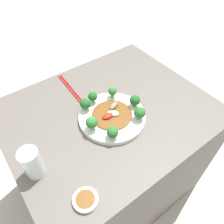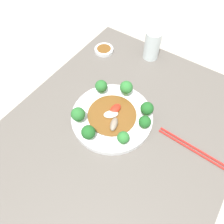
{
  "view_description": "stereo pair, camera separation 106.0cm",
  "coord_description": "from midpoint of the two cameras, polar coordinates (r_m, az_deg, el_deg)",
  "views": [
    {
      "loc": [
        0.4,
        0.56,
        1.48
      ],
      "look_at": [
        0.02,
        0.05,
        0.78
      ],
      "focal_mm": 35.0,
      "sensor_mm": 36.0,
      "label": 1
    },
    {
      "loc": [
        -0.34,
        -0.2,
        1.42
      ],
      "look_at": [
        0.02,
        0.05,
        0.78
      ],
      "focal_mm": 35.0,
      "sensor_mm": 36.0,
      "label": 2
    }
  ],
  "objects": [
    {
      "name": "broccoli_southeast",
      "position": [
        0.69,
        24.84,
        -38.61
      ],
      "size": [
        0.05,
        0.05,
        0.06
      ],
      "color": "#7AAD5B",
      "rests_on": "plate"
    },
    {
      "name": "plate",
      "position": [
        0.71,
        11.33,
        -40.79
      ],
      "size": [
        0.29,
        0.29,
        0.02
      ],
      "color": "silver",
      "rests_on": "table"
    },
    {
      "name": "table",
      "position": [
        1.09,
        9.53,
        -40.67
      ],
      "size": [
        0.93,
        0.77,
        0.74
      ],
      "color": "#5B5651",
      "rests_on": "ground_plane"
    },
    {
      "name": "chopsticks",
      "position": [
        0.82,
        38.88,
        -43.54
      ],
      "size": [
        0.03,
        0.24,
        0.01
      ],
      "color": "red",
      "rests_on": "table"
    },
    {
      "name": "broccoli_south",
      "position": [
        0.7,
        25.04,
        -43.2
      ],
      "size": [
        0.04,
        0.04,
        0.05
      ],
      "color": "#7AAD5B",
      "rests_on": "plate"
    },
    {
      "name": "broccoli_southwest",
      "position": [
        0.69,
        18.39,
        -49.64
      ],
      "size": [
        0.04,
        0.04,
        0.06
      ],
      "color": "#70A356",
      "rests_on": "plate"
    },
    {
      "name": "drinking_glass",
      "position": [
        0.74,
        22.58,
        -12.05
      ],
      "size": [
        0.07,
        0.07,
        0.13
      ],
      "color": "silver",
      "rests_on": "table"
    },
    {
      "name": "stirfry_center",
      "position": [
        0.69,
        11.87,
        -41.2
      ],
      "size": [
        0.18,
        0.18,
        0.02
      ],
      "color": "brown",
      "rests_on": "plate"
    },
    {
      "name": "broccoli_northeast",
      "position": [
        0.66,
        6.62,
        -31.92
      ],
      "size": [
        0.05,
        0.05,
        0.05
      ],
      "color": "#7AAD5B",
      "rests_on": "plate"
    },
    {
      "name": "ground_plane",
      "position": [
        1.46,
        6.96,
        -39.18
      ],
      "size": [
        8.0,
        8.0,
        0.0
      ],
      "primitive_type": "plane",
      "color": "#B7B2A8"
    },
    {
      "name": "broccoli_northwest",
      "position": [
        0.66,
        -1.31,
        -43.61
      ],
      "size": [
        0.05,
        0.05,
        0.06
      ],
      "color": "#70A356",
      "rests_on": "plate"
    },
    {
      "name": "broccoli_east",
      "position": [
        0.66,
        16.32,
        -32.14
      ],
      "size": [
        0.05,
        0.05,
        0.06
      ],
      "color": "#7AAD5B",
      "rests_on": "plate"
    },
    {
      "name": "sauce_dish",
      "position": [
        0.76,
        5.28,
        -11.91
      ],
      "size": [
        0.09,
        0.09,
        0.02
      ],
      "color": "silver",
      "rests_on": "table"
    },
    {
      "name": "broccoli_west",
      "position": [
        0.67,
        3.66,
        -49.25
      ],
      "size": [
        0.05,
        0.05,
        0.06
      ],
      "color": "#70A356",
      "rests_on": "plate"
    }
  ]
}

